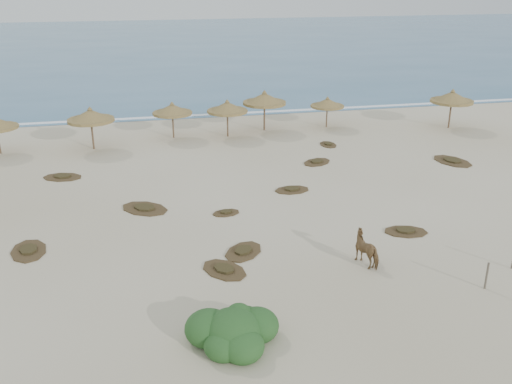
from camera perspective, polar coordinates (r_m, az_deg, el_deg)
The scene contains 23 objects.
ground at distance 25.77m, azimuth 3.99°, elevation -5.80°, with size 160.00×160.00×0.00m, color beige.
ocean at distance 97.89m, azimuth -8.44°, elevation 14.33°, with size 200.00×100.00×0.01m, color #2C5D84.
foam_line at distance 49.82m, azimuth -4.26°, elevation 7.73°, with size 70.00×0.60×0.01m, color white.
palapa_1 at distance 40.99m, azimuth -16.22°, elevation 7.30°, with size 4.11×4.11×3.02m.
palapa_2 at distance 42.64m, azimuth -8.38°, elevation 8.14°, with size 3.66×3.66×2.73m.
palapa_3 at distance 42.57m, azimuth -2.89°, elevation 8.42°, with size 3.94×3.94×2.83m.
palapa_4 at distance 44.22m, azimuth 0.85°, elevation 9.26°, with size 4.09×4.09×3.14m.
palapa_5 at distance 45.57m, azimuth 7.15°, elevation 8.80°, with size 2.79×2.79×2.47m.
palapa_6 at distance 47.43m, azimuth 19.02°, elevation 8.91°, with size 3.84×3.84×3.11m.
horse at distance 24.74m, azimuth 11.14°, elevation -5.60°, with size 0.75×1.65×1.39m, color brown.
fence_post_near at distance 24.28m, azimuth 22.07°, elevation -7.77°, with size 0.09×0.09×1.14m, color #665C4D.
bush at distance 19.62m, azimuth -2.29°, elevation -13.76°, with size 3.23×2.84×1.44m.
scrub_0 at distance 27.49m, azimuth -21.79°, elevation -5.45°, with size 1.83×2.54×0.16m.
scrub_1 at distance 30.46m, azimuth -11.08°, elevation -1.61°, with size 3.17×3.05×0.16m.
scrub_2 at distance 29.41m, azimuth -3.01°, elevation -2.07°, with size 1.59×1.20×0.16m.
scrub_3 at distance 32.47m, azimuth 3.62°, elevation 0.24°, with size 2.10×1.45×0.16m.
scrub_4 at distance 28.26m, azimuth 14.74°, elevation -3.82°, with size 2.34×1.80×0.16m.
scrub_5 at distance 39.43m, azimuth 19.04°, elevation 2.95°, with size 2.62×3.28×0.16m.
scrub_6 at distance 36.34m, azimuth -18.78°, elevation 1.45°, with size 2.67×2.10×0.16m.
scrub_7 at distance 37.30m, azimuth 6.11°, elevation 3.01°, with size 2.51×2.30×0.16m.
scrub_9 at distance 25.48m, azimuth -1.27°, elevation -5.95°, with size 2.49×2.60×0.16m.
scrub_10 at distance 41.20m, azimuth 7.23°, elevation 4.75°, with size 1.11×1.71×0.16m.
scrub_11 at distance 24.05m, azimuth -3.20°, elevation -7.76°, with size 2.43×2.66×0.16m.
Camera 1 is at (-6.53, -21.96, 11.78)m, focal length 40.00 mm.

